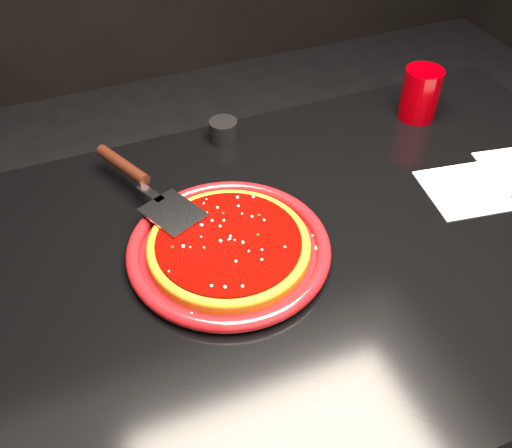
{
  "coord_description": "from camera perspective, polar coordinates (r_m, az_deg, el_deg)",
  "views": [
    {
      "loc": [
        -0.39,
        -0.58,
        1.43
      ],
      "look_at": [
        -0.12,
        0.06,
        0.77
      ],
      "focal_mm": 40.0,
      "sensor_mm": 36.0,
      "label": 1
    }
  ],
  "objects": [
    {
      "name": "floor",
      "position": [
        1.59,
        5.25,
        -20.99
      ],
      "size": [
        4.0,
        4.0,
        0.01
      ],
      "primitive_type": "cube",
      "color": "black",
      "rests_on": "ground"
    },
    {
      "name": "table",
      "position": [
        1.26,
        6.37,
        -13.47
      ],
      "size": [
        1.2,
        0.8,
        0.75
      ],
      "primitive_type": "cube",
      "color": "black",
      "rests_on": "floor"
    },
    {
      "name": "plate",
      "position": [
        0.93,
        -2.73,
        -2.49
      ],
      "size": [
        0.38,
        0.38,
        0.02
      ],
      "primitive_type": "cylinder",
      "rotation": [
        0.0,
        0.0,
        0.17
      ],
      "color": "maroon",
      "rests_on": "table"
    },
    {
      "name": "pizza_crust",
      "position": [
        0.92,
        -2.73,
        -2.32
      ],
      "size": [
        0.31,
        0.31,
        0.01
      ],
      "primitive_type": "cylinder",
      "rotation": [
        0.0,
        0.0,
        0.17
      ],
      "color": "brown",
      "rests_on": "plate"
    },
    {
      "name": "pizza_crust_rim",
      "position": [
        0.92,
        -2.75,
        -2.04
      ],
      "size": [
        0.31,
        0.31,
        0.02
      ],
      "primitive_type": "torus",
      "rotation": [
        0.0,
        0.0,
        0.17
      ],
      "color": "brown",
      "rests_on": "plate"
    },
    {
      "name": "pizza_sauce",
      "position": [
        0.92,
        -2.76,
        -1.83
      ],
      "size": [
        0.27,
        0.27,
        0.01
      ],
      "primitive_type": "cylinder",
      "rotation": [
        0.0,
        0.0,
        0.17
      ],
      "color": "#670300",
      "rests_on": "plate"
    },
    {
      "name": "parmesan_dusting",
      "position": [
        0.91,
        -2.77,
        -1.53
      ],
      "size": [
        0.23,
        0.23,
        0.01
      ],
      "primitive_type": null,
      "color": "#F9ECC2",
      "rests_on": "plate"
    },
    {
      "name": "basil_flecks",
      "position": [
        0.91,
        -2.77,
        -1.57
      ],
      "size": [
        0.21,
        0.21,
        0.0
      ],
      "primitive_type": null,
      "color": "black",
      "rests_on": "plate"
    },
    {
      "name": "pizza_server",
      "position": [
        1.02,
        -10.88,
        3.89
      ],
      "size": [
        0.22,
        0.34,
        0.02
      ],
      "primitive_type": null,
      "rotation": [
        0.0,
        0.0,
        0.42
      ],
      "color": "#BABCC2",
      "rests_on": "plate"
    },
    {
      "name": "cup",
      "position": [
        1.27,
        16.11,
        12.39
      ],
      "size": [
        0.09,
        0.09,
        0.11
      ],
      "primitive_type": "cylinder",
      "rotation": [
        0.0,
        0.0,
        -0.18
      ],
      "color": "#840004",
      "rests_on": "table"
    },
    {
      "name": "napkin_a",
      "position": [
        1.12,
        20.12,
        3.21
      ],
      "size": [
        0.16,
        0.16,
        0.0
      ],
      "primitive_type": "cube",
      "rotation": [
        0.0,
        0.0,
        -0.15
      ],
      "color": "silver",
      "rests_on": "table"
    },
    {
      "name": "ramekin",
      "position": [
        1.17,
        -3.27,
        9.31
      ],
      "size": [
        0.08,
        0.08,
        0.04
      ],
      "primitive_type": "cylinder",
      "rotation": [
        0.0,
        0.0,
        0.41
      ],
      "color": "black",
      "rests_on": "table"
    }
  ]
}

